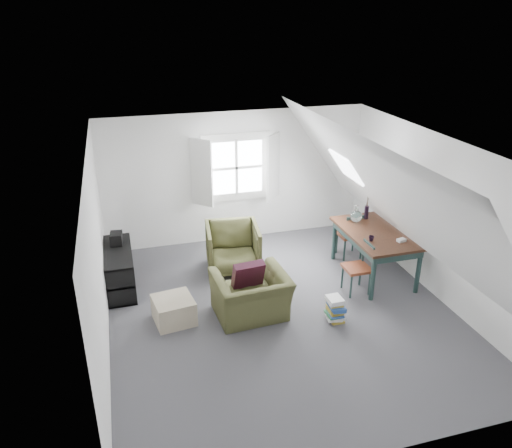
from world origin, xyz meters
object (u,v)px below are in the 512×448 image
object	(u,v)px
armchair_near	(251,315)
dining_table	(375,237)
media_shelf	(120,272)
magazine_stack	(335,309)
ottoman	(174,310)
armchair_far	(233,269)
dining_chair_near	(359,267)
dining_chair_far	(351,234)

from	to	relation	value
armchair_near	dining_table	world-z (taller)	dining_table
armchair_near	media_shelf	bearing A→B (deg)	-40.29
magazine_stack	ottoman	bearing A→B (deg)	164.62
media_shelf	armchair_near	bearing A→B (deg)	-37.58
armchair_far	dining_chair_near	size ratio (longest dim) A/B	1.08
armchair_near	ottoman	xyz separation A→B (m)	(-1.11, 0.18, 0.18)
magazine_stack	dining_chair_far	bearing A→B (deg)	58.63
armchair_far	magazine_stack	xyz separation A→B (m)	(1.06, -1.91, 0.18)
dining_chair_near	armchair_near	bearing A→B (deg)	-87.71
armchair_near	armchair_far	size ratio (longest dim) A/B	1.16
ottoman	dining_chair_far	bearing A→B (deg)	19.19
dining_table	magazine_stack	xyz separation A→B (m)	(-1.17, -1.07, -0.52)
dining_chair_far	dining_chair_near	size ratio (longest dim) A/B	1.03
dining_chair_near	dining_table	bearing A→B (deg)	126.78
dining_chair_far	armchair_near	bearing A→B (deg)	20.36
dining_chair_far	media_shelf	bearing A→B (deg)	-10.64
media_shelf	magazine_stack	xyz separation A→B (m)	(2.96, -1.79, -0.11)
dining_table	ottoman	bearing A→B (deg)	-169.20
dining_chair_far	dining_chair_near	world-z (taller)	dining_chair_far
dining_chair_near	media_shelf	size ratio (longest dim) A/B	0.65
dining_chair_near	media_shelf	distance (m)	3.82
ottoman	dining_table	distance (m)	3.50
dining_chair_near	armchair_far	bearing A→B (deg)	-129.85
armchair_far	ottoman	size ratio (longest dim) A/B	1.65
ottoman	media_shelf	size ratio (longest dim) A/B	0.43
dining_chair_far	media_shelf	distance (m)	4.05
armchair_far	dining_chair_far	distance (m)	2.20
ottoman	media_shelf	xyz separation A→B (m)	(-0.70, 1.17, 0.11)
armchair_near	magazine_stack	size ratio (longest dim) A/B	2.87
armchair_near	media_shelf	size ratio (longest dim) A/B	0.81
ottoman	magazine_stack	size ratio (longest dim) A/B	1.51
media_shelf	armchair_far	bearing A→B (deg)	2.50
armchair_far	ottoman	bearing A→B (deg)	-125.75
armchair_far	dining_table	world-z (taller)	dining_table
dining_chair_near	media_shelf	xyz separation A→B (m)	(-3.64, 1.14, -0.14)
dining_chair_far	dining_table	bearing A→B (deg)	86.18
dining_chair_near	magazine_stack	world-z (taller)	dining_chair_near
ottoman	dining_chair_near	bearing A→B (deg)	0.53
armchair_near	dining_chair_far	size ratio (longest dim) A/B	1.21
armchair_far	dining_chair_near	bearing A→B (deg)	-28.66
dining_chair_near	media_shelf	bearing A→B (deg)	-111.45
armchair_far	dining_chair_far	xyz separation A→B (m)	(2.15, -0.12, 0.45)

